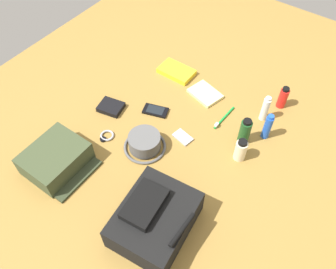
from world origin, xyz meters
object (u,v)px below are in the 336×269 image
at_px(wristwatch, 107,136).
at_px(bucket_hat, 145,143).
at_px(toiletry_pouch, 56,159).
at_px(wallet, 111,107).
at_px(lotion_bottle, 241,150).
at_px(shampoo_bottle, 245,131).
at_px(deodorant_spray, 267,127).
at_px(toothpaste_tube, 265,109).
at_px(backpack, 154,219).
at_px(toothbrush, 223,119).
at_px(notepad, 205,94).
at_px(cell_phone, 155,111).
at_px(paperback_novel, 176,72).
at_px(media_player, 183,137).
at_px(sunscreen_spray, 283,98).

bearing_deg(wristwatch, bucket_hat, 107.21).
bearing_deg(toiletry_pouch, wallet, -174.31).
bearing_deg(lotion_bottle, bucket_hat, -61.71).
distance_m(shampoo_bottle, lotion_bottle, 0.09).
relative_size(deodorant_spray, wallet, 1.25).
height_order(toothpaste_tube, wallet, toothpaste_tube).
bearing_deg(backpack, shampoo_bottle, 172.38).
height_order(wristwatch, toothbrush, toothbrush).
xyz_separation_m(bucket_hat, wristwatch, (0.05, -0.17, -0.03)).
bearing_deg(backpack, notepad, -162.99).
bearing_deg(cell_phone, wallet, -59.12).
distance_m(paperback_novel, media_player, 0.42).
bearing_deg(cell_phone, paperback_novel, -165.41).
bearing_deg(toothbrush, cell_phone, -63.28).
bearing_deg(deodorant_spray, toothbrush, -83.47).
relative_size(bucket_hat, cell_phone, 1.44).
bearing_deg(paperback_novel, shampoo_bottle, 68.79).
bearing_deg(lotion_bottle, wallet, -80.32).
distance_m(sunscreen_spray, toothpaste_tube, 0.13).
height_order(sunscreen_spray, wristwatch, sunscreen_spray).
xyz_separation_m(sunscreen_spray, lotion_bottle, (0.38, -0.02, -0.00)).
distance_m(backpack, wristwatch, 0.48).
relative_size(backpack, wristwatch, 4.64).
xyz_separation_m(cell_phone, media_player, (0.05, 0.19, -0.00)).
bearing_deg(wristwatch, sunscreen_spray, 138.82).
height_order(shampoo_bottle, paperback_novel, shampoo_bottle).
distance_m(lotion_bottle, wristwatch, 0.59).
relative_size(media_player, wallet, 0.84).
distance_m(media_player, wristwatch, 0.34).
xyz_separation_m(bucket_hat, shampoo_bottle, (-0.28, 0.33, 0.03)).
bearing_deg(paperback_novel, sunscreen_spray, 100.84).
relative_size(toiletry_pouch, deodorant_spray, 1.77).
height_order(toiletry_pouch, wallet, toiletry_pouch).
xyz_separation_m(toothpaste_tube, deodorant_spray, (0.09, 0.05, 0.00)).
relative_size(sunscreen_spray, media_player, 1.25).
height_order(toothpaste_tube, lotion_bottle, toothpaste_tube).
height_order(backpack, paperback_novel, backpack).
relative_size(sunscreen_spray, deodorant_spray, 0.84).
bearing_deg(lotion_bottle, paperback_novel, -118.29).
distance_m(shampoo_bottle, toothbrush, 0.15).
xyz_separation_m(paperback_novel, cell_phone, (0.28, 0.07, -0.01)).
height_order(toiletry_pouch, cell_phone, toiletry_pouch).
bearing_deg(cell_phone, wristwatch, -19.13).
distance_m(deodorant_spray, lotion_bottle, 0.17).
bearing_deg(shampoo_bottle, wristwatch, -56.20).
bearing_deg(shampoo_bottle, toiletry_pouch, -44.69).
relative_size(backpack, wallet, 3.00).
height_order(backpack, shampoo_bottle, backpack).
bearing_deg(sunscreen_spray, deodorant_spray, 5.56).
bearing_deg(backpack, paperback_novel, -150.58).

